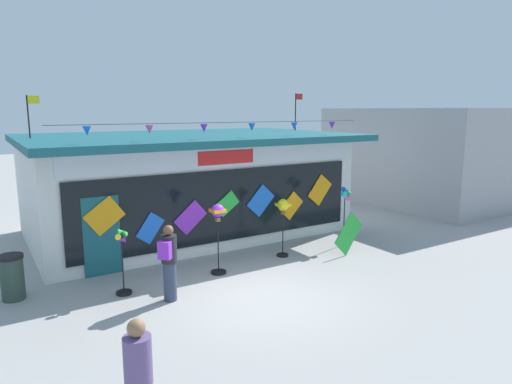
% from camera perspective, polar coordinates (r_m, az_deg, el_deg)
% --- Properties ---
extents(ground_plane, '(80.00, 80.00, 0.00)m').
position_cam_1_polar(ground_plane, '(10.42, 0.31, -12.77)').
color(ground_plane, '#9E9B99').
extents(kite_shop_building, '(10.13, 6.70, 4.70)m').
position_cam_1_polar(kite_shop_building, '(15.48, -8.80, 1.21)').
color(kite_shop_building, silver).
rests_on(kite_shop_building, ground_plane).
extents(wind_spinner_far_left, '(0.35, 0.35, 1.53)m').
position_cam_1_polar(wind_spinner_far_left, '(10.57, -16.42, -8.13)').
color(wind_spinner_far_left, black).
rests_on(wind_spinner_far_left, ground_plane).
extents(wind_spinner_left, '(0.39, 0.39, 1.79)m').
position_cam_1_polar(wind_spinner_left, '(11.32, -4.82, -3.77)').
color(wind_spinner_left, black).
rests_on(wind_spinner_left, ground_plane).
extents(wind_spinner_center_left, '(0.33, 0.33, 1.65)m').
position_cam_1_polar(wind_spinner_center_left, '(12.66, 3.43, -2.53)').
color(wind_spinner_center_left, black).
rests_on(wind_spinner_center_left, ground_plane).
extents(wind_spinner_center_right, '(0.45, 0.32, 1.83)m').
position_cam_1_polar(wind_spinner_center_right, '(13.90, 11.16, -1.42)').
color(wind_spinner_center_right, black).
rests_on(wind_spinner_center_right, ground_plane).
extents(person_near_camera, '(0.34, 0.34, 1.68)m').
position_cam_1_polar(person_near_camera, '(6.05, -14.49, -22.26)').
color(person_near_camera, '#333D56').
rests_on(person_near_camera, ground_plane).
extents(person_mid_plaza, '(0.46, 0.46, 1.68)m').
position_cam_1_polar(person_mid_plaza, '(9.99, -10.88, -8.55)').
color(person_mid_plaza, '#333D56').
rests_on(person_mid_plaza, ground_plane).
extents(trash_bin, '(0.52, 0.52, 1.01)m').
position_cam_1_polar(trash_bin, '(11.32, -28.29, -9.38)').
color(trash_bin, '#2D4238').
rests_on(trash_bin, ground_plane).
extents(display_kite_on_ground, '(1.21, 0.22, 1.21)m').
position_cam_1_polar(display_kite_on_ground, '(13.26, 11.55, -5.13)').
color(display_kite_on_ground, green).
rests_on(display_kite_on_ground, ground_plane).
extents(neighbour_building, '(6.88, 7.64, 4.15)m').
position_cam_1_polar(neighbour_building, '(22.33, 21.32, 4.42)').
color(neighbour_building, '#99999E').
rests_on(neighbour_building, ground_plane).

